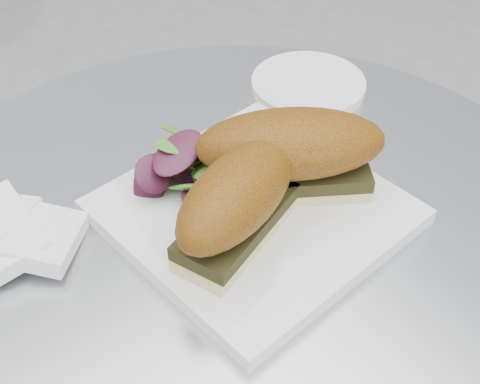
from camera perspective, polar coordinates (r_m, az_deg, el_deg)
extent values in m
cylinder|color=silver|center=(0.62, 0.05, -4.85)|extent=(0.70, 0.70, 0.02)
cube|color=white|center=(0.63, 1.21, -1.71)|extent=(0.26, 0.26, 0.02)
cube|color=beige|center=(0.59, -0.24, -3.37)|extent=(0.14, 0.10, 0.01)
cube|color=black|center=(0.58, -0.25, -2.43)|extent=(0.14, 0.10, 0.01)
ellipsoid|color=brown|center=(0.56, -0.26, -0.17)|extent=(0.16, 0.12, 0.06)
cube|color=beige|center=(0.64, 4.13, 0.98)|extent=(0.16, 0.13, 0.01)
cube|color=black|center=(0.63, 4.19, 1.91)|extent=(0.16, 0.13, 0.01)
ellipsoid|color=brown|center=(0.61, 4.33, 4.13)|extent=(0.19, 0.16, 0.06)
cylinder|color=white|center=(0.80, 5.86, 9.11)|extent=(0.13, 0.13, 0.01)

